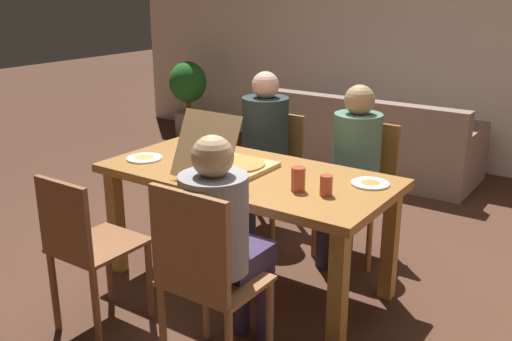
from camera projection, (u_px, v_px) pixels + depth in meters
ground_plane at (247, 283)px, 3.68m from camera, size 20.00×20.00×0.00m
back_wall at (431, 36)px, 5.80m from camera, size 7.62×0.12×2.61m
dining_table at (247, 187)px, 3.48m from camera, size 1.76×0.85×0.74m
chair_0 at (203, 273)px, 2.64m from camera, size 0.45×0.38×0.97m
person_0 at (223, 233)px, 2.71m from camera, size 0.32×0.52×1.19m
chair_1 at (271, 165)px, 4.43m from camera, size 0.44×0.44×0.87m
person_1 at (260, 140)px, 4.24m from camera, size 0.34×0.56×1.21m
chair_2 at (360, 180)px, 3.98m from camera, size 0.46×0.41×0.91m
person_2 at (353, 159)px, 3.82m from camera, size 0.32×0.49×1.19m
chair_3 at (86, 246)px, 3.03m from camera, size 0.39×0.44×0.90m
pizza_box_0 at (231, 163)px, 3.44m from camera, size 0.39×0.56×0.39m
plate_0 at (144, 158)px, 3.69m from camera, size 0.23×0.23×0.03m
plate_1 at (196, 149)px, 3.89m from camera, size 0.26×0.26×0.01m
plate_2 at (370, 183)px, 3.22m from camera, size 0.21×0.21×0.03m
drinking_glass_0 at (326, 185)px, 3.05m from camera, size 0.07×0.07×0.11m
drinking_glass_1 at (298, 179)px, 3.11m from camera, size 0.08×0.08×0.13m
couch at (364, 146)px, 5.76m from camera, size 2.15×0.84×0.79m
potted_plant at (188, 93)px, 7.08m from camera, size 0.45×0.45×0.91m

